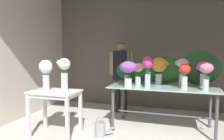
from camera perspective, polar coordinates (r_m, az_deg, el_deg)
The scene contains 19 objects.
ground_plane at distance 3.96m, azimuth 8.84°, elevation -16.05°, with size 7.41×7.41×0.00m, color silver.
wall_back at distance 5.36m, azimuth 11.92°, elevation 5.81°, with size 5.35×0.12×2.99m, color #706656.
wall_left at distance 4.88m, azimuth -23.85°, elevation 5.54°, with size 0.12×3.49×2.99m, color beige.
display_table_glass at distance 3.93m, azimuth 13.64°, elevation -5.93°, with size 1.88×0.91×0.81m.
side_table_white at distance 3.67m, azimuth -15.26°, elevation -7.10°, with size 0.80×0.53×0.77m.
florist at distance 4.83m, azimuth 2.52°, elevation 0.02°, with size 0.57×0.24×1.61m.
foliage_backdrop at distance 4.20m, azimuth 14.98°, elevation 0.15°, with size 1.97×0.25×0.63m.
vase_fuchsia_hydrangea at distance 3.95m, azimuth 23.59°, elevation -0.12°, with size 0.24×0.23×0.45m.
vase_sunset_lilies at distance 4.05m, azimuth 12.59°, elevation 0.84°, with size 0.36×0.30×0.51m.
vase_violet_peonies at distance 3.60m, azimuth 4.42°, elevation 0.03°, with size 0.30×0.30×0.45m.
vase_scarlet_dahlias at distance 3.64m, azimuth 19.03°, elevation -0.96°, with size 0.18×0.18×0.42m.
vase_blush_freesia at distance 4.03m, azimuth 18.59°, elevation 0.30°, with size 0.25×0.21×0.49m.
vase_magenta_carnations at distance 3.64m, azimuth 9.66°, elevation 0.34°, with size 0.19×0.18×0.54m.
vase_rosy_snapdragons at distance 3.64m, azimuth 24.15°, elevation -0.48°, with size 0.21×0.21×0.45m.
vase_peach_anemones at distance 3.87m, azimuth 7.14°, elevation -0.29°, with size 0.22×0.19×0.41m.
vase_ivory_roses at distance 4.13m, azimuth 4.01°, elevation 0.13°, with size 0.19×0.18×0.43m.
vase_white_roses_tall at distance 3.69m, azimuth -17.52°, elevation -0.36°, with size 0.23×0.23×0.51m.
vase_cream_lisianthus_tall at distance 3.56m, azimuth -12.87°, elevation -0.26°, with size 0.24×0.20×0.54m.
watering_can at distance 3.66m, azimuth -3.21°, elevation -15.68°, with size 0.35×0.18×0.34m.
Camera 1 is at (0.56, -1.96, 1.43)m, focal length 33.71 mm.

